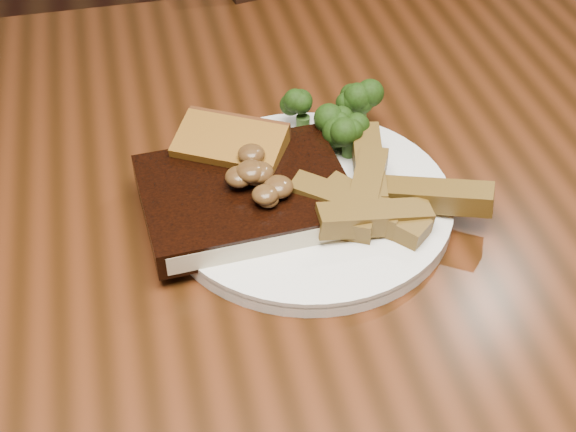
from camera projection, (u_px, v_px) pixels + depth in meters
name	position (u px, v px, depth m)	size (l,w,h in m)	color
dining_table	(265.00, 306.00, 0.76)	(1.60, 0.90, 0.75)	#451F0D
chair_far	(326.00, 105.00, 1.35)	(0.47, 0.47, 0.85)	black
plate	(308.00, 204.00, 0.72)	(0.26, 0.26, 0.01)	white
steak	(245.00, 196.00, 0.70)	(0.18, 0.13, 0.03)	black
steak_bone	(259.00, 246.00, 0.65)	(0.15, 0.01, 0.02)	beige
mushroom_pile	(245.00, 170.00, 0.68)	(0.07, 0.07, 0.03)	#4F3619
garlic_bread	(231.00, 163.00, 0.73)	(0.10, 0.05, 0.02)	#935B1A
potato_wedges	(385.00, 178.00, 0.71)	(0.13, 0.13, 0.02)	brown
broccoli_cluster	(337.00, 124.00, 0.76)	(0.08, 0.08, 0.04)	#1B3C0D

